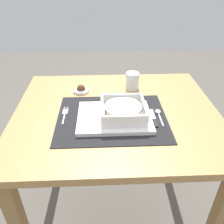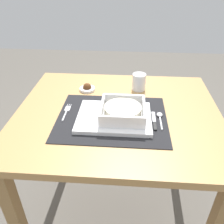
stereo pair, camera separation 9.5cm
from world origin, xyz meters
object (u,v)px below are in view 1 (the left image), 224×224
object	(u,v)px
dining_table	(116,133)
porridge_bowl	(123,110)
bread_knife	(148,118)
butter_knife	(154,119)
condiment_saucer	(81,90)
drinking_glass	(132,82)
fork	(65,114)
spoon	(159,113)

from	to	relation	value
dining_table	porridge_bowl	bearing A→B (deg)	-70.32
dining_table	bread_knife	xyz separation A→B (m)	(0.12, -0.07, 0.12)
butter_knife	condiment_saucer	xyz separation A→B (m)	(-0.31, 0.26, 0.00)
drinking_glass	fork	bearing A→B (deg)	-143.17
fork	bread_knife	distance (m)	0.34
dining_table	spoon	bearing A→B (deg)	-13.03
butter_knife	fork	bearing A→B (deg)	167.87
condiment_saucer	spoon	bearing A→B (deg)	-33.33
porridge_bowl	dining_table	bearing A→B (deg)	109.68
bread_knife	butter_knife	bearing A→B (deg)	-13.54
bread_knife	condiment_saucer	distance (m)	0.38
butter_knife	drinking_glass	bearing A→B (deg)	97.67
porridge_bowl	spoon	bearing A→B (deg)	8.64
porridge_bowl	butter_knife	bearing A→B (deg)	-6.42
fork	butter_knife	world-z (taller)	butter_knife
dining_table	bread_knife	distance (m)	0.19
drinking_glass	dining_table	bearing A→B (deg)	-113.83
bread_knife	fork	bearing A→B (deg)	174.23
dining_table	porridge_bowl	size ratio (longest dim) A/B	4.96
bread_knife	condiment_saucer	size ratio (longest dim) A/B	1.81
butter_knife	drinking_glass	distance (m)	0.29
butter_knife	drinking_glass	world-z (taller)	drinking_glass
dining_table	condiment_saucer	distance (m)	0.27
butter_knife	dining_table	bearing A→B (deg)	148.81
fork	condiment_saucer	world-z (taller)	condiment_saucer
porridge_bowl	butter_knife	world-z (taller)	porridge_bowl
spoon	drinking_glass	xyz separation A→B (m)	(-0.08, 0.25, 0.03)
spoon	butter_knife	world-z (taller)	spoon
bread_knife	drinking_glass	distance (m)	0.28
dining_table	drinking_glass	world-z (taller)	drinking_glass
butter_knife	condiment_saucer	size ratio (longest dim) A/B	1.66
dining_table	bread_knife	bearing A→B (deg)	-29.65
fork	condiment_saucer	xyz separation A→B (m)	(0.05, 0.20, 0.01)
porridge_bowl	spoon	distance (m)	0.16
spoon	drinking_glass	world-z (taller)	drinking_glass
dining_table	condiment_saucer	world-z (taller)	condiment_saucer
porridge_bowl	drinking_glass	world-z (taller)	drinking_glass
dining_table	butter_knife	bearing A→B (deg)	-27.49
spoon	condiment_saucer	size ratio (longest dim) A/B	1.53
spoon	bread_knife	bearing A→B (deg)	-146.04
porridge_bowl	fork	distance (m)	0.24
porridge_bowl	fork	xyz separation A→B (m)	(-0.24, 0.04, -0.04)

